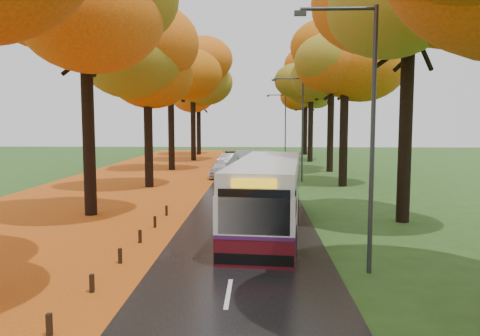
# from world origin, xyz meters

# --- Properties ---
(road) EXTENTS (6.50, 90.00, 0.04)m
(road) POSITION_xyz_m (0.00, 25.00, 0.02)
(road) COLOR black
(road) RESTS_ON ground
(centre_line) EXTENTS (0.12, 90.00, 0.01)m
(centre_line) POSITION_xyz_m (0.00, 25.00, 0.04)
(centre_line) COLOR silver
(centre_line) RESTS_ON road
(leaf_verge) EXTENTS (12.00, 90.00, 0.02)m
(leaf_verge) POSITION_xyz_m (-9.00, 25.00, 0.01)
(leaf_verge) COLOR #97330D
(leaf_verge) RESTS_ON ground
(leaf_drift) EXTENTS (0.90, 90.00, 0.01)m
(leaf_drift) POSITION_xyz_m (-3.05, 25.00, 0.04)
(leaf_drift) COLOR #CC6514
(leaf_drift) RESTS_ON road
(trees_left) EXTENTS (9.20, 74.00, 13.88)m
(trees_left) POSITION_xyz_m (-7.18, 27.06, 9.53)
(trees_left) COLOR black
(trees_left) RESTS_ON ground
(trees_right) EXTENTS (9.30, 74.20, 13.96)m
(trees_right) POSITION_xyz_m (7.19, 26.91, 9.69)
(trees_right) COLOR black
(trees_right) RESTS_ON ground
(bollard_row) EXTENTS (0.11, 23.51, 0.52)m
(bollard_row) POSITION_xyz_m (-3.70, 4.70, 0.26)
(bollard_row) COLOR black
(bollard_row) RESTS_ON ground
(streetlamp_near) EXTENTS (2.45, 0.18, 8.00)m
(streetlamp_near) POSITION_xyz_m (3.95, 8.00, 4.71)
(streetlamp_near) COLOR #333538
(streetlamp_near) RESTS_ON ground
(streetlamp_mid) EXTENTS (2.45, 0.18, 8.00)m
(streetlamp_mid) POSITION_xyz_m (3.95, 30.00, 4.71)
(streetlamp_mid) COLOR #333538
(streetlamp_mid) RESTS_ON ground
(streetlamp_far) EXTENTS (2.45, 0.18, 8.00)m
(streetlamp_far) POSITION_xyz_m (3.95, 52.00, 4.71)
(streetlamp_far) COLOR #333538
(streetlamp_far) RESTS_ON ground
(bus) EXTENTS (3.68, 11.48, 2.97)m
(bus) POSITION_xyz_m (1.21, 13.70, 1.60)
(bus) COLOR #4B0B12
(bus) RESTS_ON road
(car_white) EXTENTS (1.62, 3.96, 1.35)m
(car_white) POSITION_xyz_m (-2.32, 31.94, 0.71)
(car_white) COLOR silver
(car_white) RESTS_ON road
(car_silver) EXTENTS (2.17, 4.02, 1.26)m
(car_silver) POSITION_xyz_m (-2.35, 43.03, 0.67)
(car_silver) COLOR #ABAEB3
(car_silver) RESTS_ON road
(car_dark) EXTENTS (2.27, 4.57, 1.28)m
(car_dark) POSITION_xyz_m (-2.29, 46.04, 0.68)
(car_dark) COLOR black
(car_dark) RESTS_ON road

